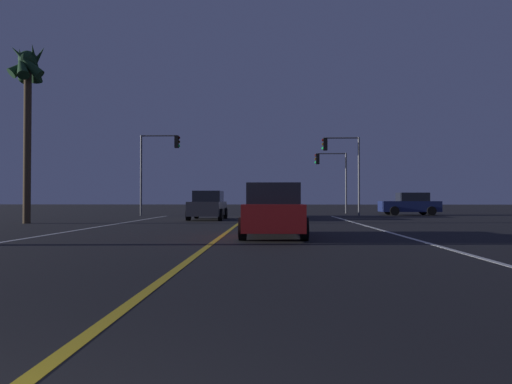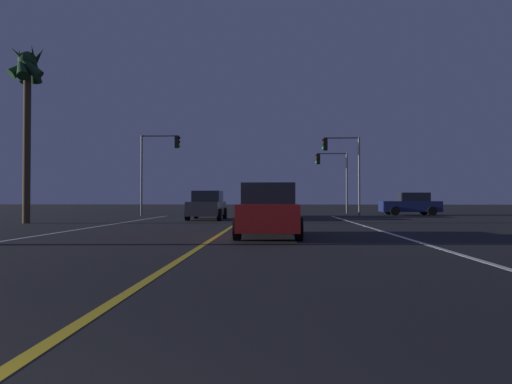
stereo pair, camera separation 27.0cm
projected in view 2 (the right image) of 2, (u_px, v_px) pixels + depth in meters
lane_edge_right at (412, 240)px, 13.03m from camera, size 0.16×36.81×0.01m
lane_edge_left at (20, 238)px, 13.55m from camera, size 0.16×36.81×0.01m
lane_center_divider at (212, 239)px, 13.29m from camera, size 0.16×36.81×0.01m
car_oncoming at (207, 206)px, 26.22m from camera, size 2.02×4.30×1.70m
car_crossing_side at (411, 204)px, 33.36m from camera, size 4.30×2.02×1.70m
car_lead_same_lane at (269, 211)px, 14.15m from camera, size 2.02×4.30×1.70m
car_ahead_far at (273, 205)px, 30.07m from camera, size 2.02×4.30×1.70m
traffic_light_near_right at (342, 158)px, 31.95m from camera, size 2.75×0.36×5.70m
traffic_light_near_left at (159, 156)px, 32.53m from camera, size 2.96×0.36×5.93m
traffic_light_far_right at (331, 169)px, 37.44m from camera, size 2.72×0.36×5.13m
palm_tree_left_mid at (28, 80)px, 22.26m from camera, size 2.25×2.06×9.04m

